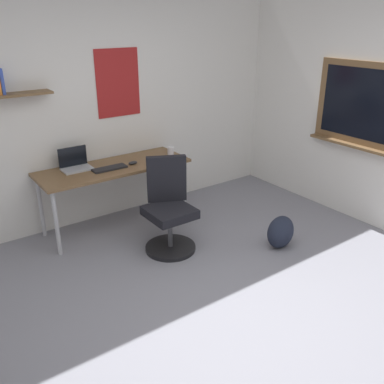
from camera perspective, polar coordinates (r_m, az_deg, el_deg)
ground_plane at (r=3.53m, az=5.71°, el=-17.02°), size 5.20×5.20×0.00m
wall_back at (r=4.91m, az=-13.13°, el=10.99°), size 5.00×0.30×2.60m
desk at (r=4.74m, az=-10.43°, el=2.71°), size 1.66×0.61×0.73m
office_chair at (r=4.32m, az=-3.12°, el=-2.59°), size 0.54×0.56×0.95m
laptop at (r=4.70m, az=-15.40°, el=3.65°), size 0.31×0.21×0.23m
keyboard at (r=4.62m, az=-11.01°, el=3.15°), size 0.37×0.13×0.02m
computer_mouse at (r=4.73m, az=-7.95°, el=3.91°), size 0.10×0.06×0.03m
coffee_mug at (r=5.02m, az=-2.88°, el=5.55°), size 0.08×0.08×0.09m
backpack at (r=4.50m, az=11.81°, el=-5.28°), size 0.32×0.22×0.35m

